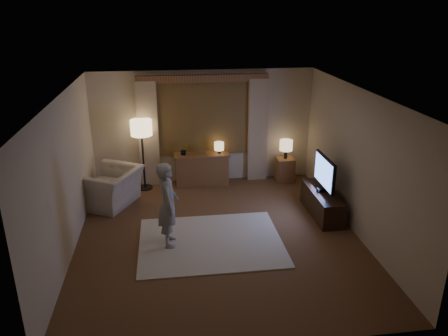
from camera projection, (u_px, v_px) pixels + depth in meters
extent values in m
cube|color=brown|center=(218.00, 237.00, 7.90)|extent=(5.00, 5.50, 0.02)
cube|color=silver|center=(218.00, 93.00, 6.97)|extent=(5.00, 5.50, 0.02)
cube|color=beige|center=(203.00, 127.00, 9.99)|extent=(5.00, 0.02, 2.60)
cube|color=beige|center=(248.00, 257.00, 4.87)|extent=(5.00, 0.02, 2.60)
cube|color=beige|center=(66.00, 177.00, 7.12)|extent=(0.02, 5.50, 2.60)
cube|color=beige|center=(358.00, 163.00, 7.75)|extent=(0.02, 5.50, 2.60)
cube|color=black|center=(203.00, 117.00, 9.87)|extent=(2.00, 0.01, 1.70)
cube|color=brown|center=(203.00, 117.00, 9.86)|extent=(2.08, 0.04, 1.78)
cube|color=tan|center=(148.00, 135.00, 9.76)|extent=(0.45, 0.12, 2.40)
cube|color=tan|center=(258.00, 131.00, 10.08)|extent=(0.45, 0.12, 2.40)
cube|color=brown|center=(203.00, 78.00, 9.51)|extent=(2.90, 0.14, 0.16)
cube|color=beige|center=(211.00, 242.00, 7.71)|extent=(2.50, 2.00, 0.02)
cube|color=brown|center=(202.00, 170.00, 10.08)|extent=(1.20, 0.40, 0.70)
cube|color=brown|center=(202.00, 151.00, 9.92)|extent=(0.16, 0.02, 0.20)
imported|color=#999999|center=(184.00, 150.00, 9.85)|extent=(0.17, 0.13, 0.30)
cylinder|color=black|center=(219.00, 152.00, 9.98)|extent=(0.08, 0.08, 0.12)
cylinder|color=#E5C189|center=(219.00, 146.00, 9.93)|extent=(0.22, 0.22, 0.18)
cylinder|color=black|center=(145.00, 188.00, 9.96)|extent=(0.34, 0.34, 0.03)
cylinder|color=black|center=(144.00, 162.00, 9.74)|extent=(0.04, 0.04, 1.27)
cylinder|color=#E5C189|center=(141.00, 128.00, 9.45)|extent=(0.47, 0.47, 0.34)
imported|color=beige|center=(111.00, 187.00, 9.04)|extent=(1.45, 1.51, 0.76)
cube|color=brown|center=(285.00, 169.00, 10.30)|extent=(0.40, 0.40, 0.56)
cylinder|color=black|center=(286.00, 154.00, 10.17)|extent=(0.08, 0.08, 0.20)
cylinder|color=#E5C189|center=(286.00, 145.00, 10.09)|extent=(0.30, 0.30, 0.24)
cube|color=black|center=(322.00, 203.00, 8.64)|extent=(0.45, 1.40, 0.50)
cube|color=black|center=(323.00, 190.00, 8.54)|extent=(0.24, 0.11, 0.07)
cube|color=black|center=(325.00, 172.00, 8.41)|extent=(0.05, 0.99, 0.60)
cube|color=#5582E8|center=(323.00, 172.00, 8.41)|extent=(0.00, 0.92, 0.54)
imported|color=#9B968F|center=(168.00, 204.00, 7.38)|extent=(0.36, 0.55, 1.50)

